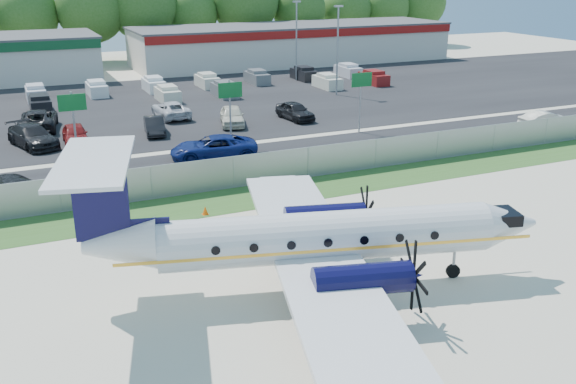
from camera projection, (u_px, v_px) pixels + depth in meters
name	position (u px, v px, depth m)	size (l,w,h in m)	color
ground	(346.00, 286.00, 26.99)	(170.00, 170.00, 0.00)	beige
grass_verge	(246.00, 198.00, 37.31)	(170.00, 4.00, 0.02)	#2D561E
access_road	(209.00, 166.00, 43.33)	(170.00, 8.00, 0.02)	black
parking_lot	(142.00, 107.00, 61.40)	(170.00, 32.00, 0.02)	black
perimeter_fence	(234.00, 172.00, 38.70)	(120.00, 0.06, 1.99)	gray
building_east	(293.00, 44.00, 89.51)	(44.40, 12.40, 5.24)	silver
sign_left	(73.00, 113.00, 42.40)	(1.80, 0.26, 5.00)	gray
sign_mid	(230.00, 99.00, 46.66)	(1.80, 0.26, 5.00)	gray
sign_right	(361.00, 88.00, 50.93)	(1.80, 0.26, 5.00)	gray
light_pole_ne	(338.00, 44.00, 65.70)	(0.90, 0.35, 9.09)	gray
light_pole_se	(296.00, 35.00, 74.30)	(0.90, 0.35, 9.09)	gray
tree_line	(91.00, 62.00, 90.65)	(112.00, 6.00, 14.00)	#2D581A
aircraft	(316.00, 237.00, 26.07)	(19.81, 19.36, 6.05)	silver
cone_nose	(468.00, 210.00, 34.91)	(0.33, 0.33, 0.47)	#EE5607
cone_starboard_wing	(205.00, 211.00, 34.77)	(0.34, 0.34, 0.48)	#EE5607
road_car_mid	(214.00, 159.00, 44.84)	(2.77, 6.01, 1.67)	navy
road_car_east	(545.00, 129.00, 53.21)	(1.57, 4.51, 1.49)	beige
parked_car_a	(34.00, 147.00, 48.01)	(2.28, 5.60, 1.63)	black
parked_car_b	(76.00, 144.00, 48.81)	(1.77, 4.40, 1.50)	maroon
parked_car_c	(155.00, 134.00, 51.60)	(1.47, 4.23, 1.39)	black
parked_car_d	(232.00, 125.00, 54.54)	(1.92, 4.78, 1.63)	beige
parked_car_e	(295.00, 120.00, 56.53)	(1.85, 4.59, 1.56)	black
parked_car_f	(40.00, 130.00, 53.00)	(2.84, 6.17, 1.71)	black
parked_car_g	(171.00, 118.00, 57.23)	(2.46, 5.33, 1.48)	silver
far_parking_rows	(132.00, 98.00, 65.70)	(56.00, 10.00, 1.60)	gray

